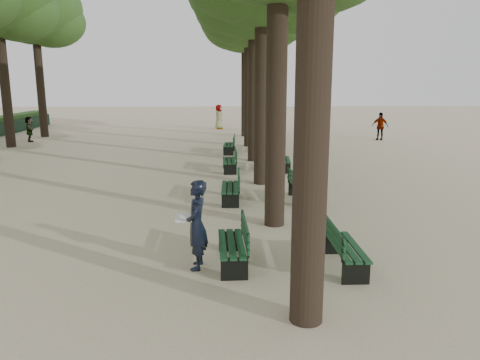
{
  "coord_description": "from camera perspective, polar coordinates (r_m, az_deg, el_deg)",
  "views": [
    {
      "loc": [
        0.28,
        -8.72,
        3.7
      ],
      "look_at": [
        0.6,
        3.0,
        1.2
      ],
      "focal_mm": 35.0,
      "sensor_mm": 36.0,
      "label": 1
    }
  ],
  "objects": [
    {
      "name": "pedestrian_e",
      "position": [
        31.62,
        -24.28,
        5.67
      ],
      "size": [
        0.91,
        1.42,
        1.54
      ],
      "primitive_type": "imported",
      "rotation": [
        0.0,
        0.0,
        2.03
      ],
      "color": "#262628",
      "rests_on": "ground"
    },
    {
      "name": "pedestrian_b",
      "position": [
        33.91,
        4.79,
        7.22
      ],
      "size": [
        0.95,
        1.12,
        1.74
      ],
      "primitive_type": "imported",
      "rotation": [
        0.0,
        0.0,
        5.34
      ],
      "color": "#262628",
      "rests_on": "ground"
    },
    {
      "name": "man_with_map",
      "position": [
        9.33,
        -5.31,
        -5.47
      ],
      "size": [
        0.63,
        0.74,
        1.8
      ],
      "color": "black",
      "rests_on": "ground"
    },
    {
      "name": "tree_far_5",
      "position": [
        34.3,
        -23.84,
        18.51
      ],
      "size": [
        6.0,
        6.0,
        10.45
      ],
      "color": "#33261C",
      "rests_on": "ground"
    },
    {
      "name": "pedestrian_c",
      "position": [
        31.0,
        16.7,
        6.3
      ],
      "size": [
        1.04,
        0.85,
        1.74
      ],
      "primitive_type": "imported",
      "rotation": [
        0.0,
        0.0,
        5.71
      ],
      "color": "#262628",
      "rests_on": "ground"
    },
    {
      "name": "bench_right_2",
      "position": [
        19.74,
        5.31,
        1.99
      ],
      "size": [
        0.7,
        1.84,
        0.92
      ],
      "color": "black",
      "rests_on": "ground"
    },
    {
      "name": "bench_left_0",
      "position": [
        9.66,
        -0.96,
        -8.75
      ],
      "size": [
        0.64,
        1.82,
        0.92
      ],
      "color": "black",
      "rests_on": "ground"
    },
    {
      "name": "ground",
      "position": [
        9.47,
        -3.19,
        -10.97
      ],
      "size": [
        120.0,
        120.0,
        0.0
      ],
      "primitive_type": "plane",
      "color": "beige",
      "rests_on": "ground"
    },
    {
      "name": "bench_left_1",
      "position": [
        14.56,
        -1.18,
        -1.58
      ],
      "size": [
        0.59,
        1.81,
        0.92
      ],
      "color": "black",
      "rests_on": "ground"
    },
    {
      "name": "tree_central_4",
      "position": [
        27.03,
        1.1,
        20.44
      ],
      "size": [
        6.0,
        6.0,
        9.95
      ],
      "color": "#33261C",
      "rests_on": "ground"
    },
    {
      "name": "bench_left_3",
      "position": [
        24.28,
        -1.35,
        3.92
      ],
      "size": [
        0.66,
        1.83,
        0.92
      ],
      "color": "black",
      "rests_on": "ground"
    },
    {
      "name": "bench_right_1",
      "position": [
        14.71,
        7.69,
        -1.54
      ],
      "size": [
        0.78,
        1.86,
        0.92
      ],
      "color": "black",
      "rests_on": "ground"
    },
    {
      "name": "tree_central_5",
      "position": [
        31.98,
        0.66,
        19.14
      ],
      "size": [
        6.0,
        6.0,
        9.95
      ],
      "color": "#33261C",
      "rests_on": "ground"
    },
    {
      "name": "bench_right_3",
      "position": [
        24.9,
        3.88,
        4.1
      ],
      "size": [
        0.67,
        1.83,
        0.92
      ],
      "color": "black",
      "rests_on": "ground"
    },
    {
      "name": "bench_right_0",
      "position": [
        9.72,
        12.71,
        -8.92
      ],
      "size": [
        0.59,
        1.81,
        0.92
      ],
      "color": "black",
      "rests_on": "ground"
    },
    {
      "name": "bench_left_2",
      "position": [
        19.44,
        -1.29,
        1.88
      ],
      "size": [
        0.61,
        1.81,
        0.92
      ],
      "color": "black",
      "rests_on": "ground"
    },
    {
      "name": "pedestrian_d",
      "position": [
        36.55,
        -2.6,
        7.7
      ],
      "size": [
        0.62,
        0.99,
        1.88
      ],
      "primitive_type": "imported",
      "rotation": [
        0.0,
        0.0,
        1.28
      ],
      "color": "#262628",
      "rests_on": "ground"
    }
  ]
}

